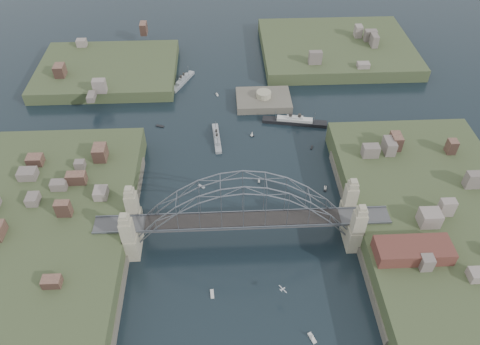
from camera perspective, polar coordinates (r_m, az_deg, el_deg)
name	(u,v)px	position (r m, az deg, el deg)	size (l,w,h in m)	color
ground	(243,238)	(135.47, 0.36, -8.31)	(500.00, 500.00, 0.00)	black
bridge	(243,211)	(126.09, 0.38, -4.81)	(84.00, 13.80, 24.60)	#454547
shore_west	(45,241)	(143.81, -23.34, -7.98)	(50.50, 90.00, 12.00)	#364224
shore_east	(435,227)	(147.55, 23.34, -6.35)	(50.50, 90.00, 12.00)	#364224
headland_nw	(109,74)	(214.07, -16.21, 11.81)	(60.00, 45.00, 9.00)	#364224
headland_ne	(336,52)	(227.73, 11.96, 14.64)	(70.00, 55.00, 9.50)	#364224
fort_island	(263,104)	(188.18, 2.95, 8.64)	(22.00, 16.00, 9.40)	#504B40
wharf_shed	(413,250)	(128.54, 20.98, -9.14)	(20.00, 8.00, 4.00)	#592D26
finger_pier	(402,318)	(127.08, 19.75, -16.89)	(4.00, 22.00, 1.40)	#454547
naval_cruiser_near	(217,138)	(168.34, -2.95, 4.37)	(3.55, 16.97, 5.05)	gray
naval_cruiser_far	(183,81)	(201.77, -7.22, 11.36)	(9.73, 16.53, 5.82)	gray
ocean_liner	(294,121)	(177.22, 6.88, 6.41)	(25.01, 7.87, 6.09)	black
aeroplane	(282,289)	(120.33, 5.36, -14.45)	(1.87, 2.49, 0.42)	silver
small_boat_a	(201,187)	(150.44, -4.89, -1.77)	(2.47, 2.32, 0.45)	beige
small_boat_b	(259,181)	(152.03, 2.42, -1.03)	(0.86, 1.96, 0.45)	beige
small_boat_c	(212,294)	(124.66, -3.52, -15.04)	(1.09, 2.77, 0.45)	beige
small_boat_d	(312,147)	(166.88, 9.01, 3.13)	(1.24, 2.05, 0.45)	beige
small_boat_e	(160,126)	(177.48, -10.05, 5.76)	(3.32, 2.02, 0.45)	beige
small_boat_f	(252,134)	(169.61, 1.52, 4.87)	(1.59, 1.18, 2.38)	beige
small_boat_g	(312,337)	(119.18, 9.10, -19.76)	(1.99, 3.13, 2.38)	beige
small_boat_h	(217,94)	(192.80, -2.92, 9.80)	(1.27, 2.16, 1.43)	beige
small_boat_i	(325,188)	(151.73, 10.68, -1.97)	(1.50, 2.76, 1.43)	beige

